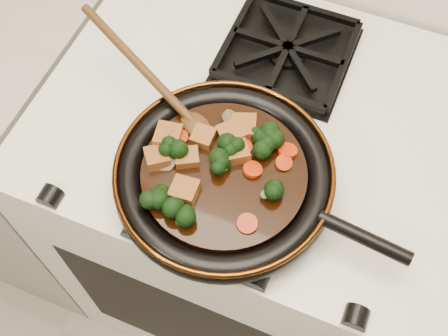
% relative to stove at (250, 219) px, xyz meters
% --- Properties ---
extents(stove, '(0.76, 0.60, 0.90)m').
position_rel_stove_xyz_m(stove, '(0.00, 0.00, 0.00)').
color(stove, white).
rests_on(stove, ground).
extents(burner_grate_front, '(0.23, 0.23, 0.03)m').
position_rel_stove_xyz_m(burner_grate_front, '(0.00, -0.14, 0.46)').
color(burner_grate_front, black).
rests_on(burner_grate_front, stove).
extents(burner_grate_back, '(0.23, 0.23, 0.03)m').
position_rel_stove_xyz_m(burner_grate_back, '(0.00, 0.14, 0.46)').
color(burner_grate_back, black).
rests_on(burner_grate_back, stove).
extents(skillet, '(0.47, 0.34, 0.05)m').
position_rel_stove_xyz_m(skillet, '(0.00, -0.16, 0.49)').
color(skillet, black).
rests_on(skillet, burner_grate_front).
extents(braising_sauce, '(0.25, 0.25, 0.02)m').
position_rel_stove_xyz_m(braising_sauce, '(-0.00, -0.16, 0.50)').
color(braising_sauce, black).
rests_on(braising_sauce, skillet).
extents(tofu_cube_0, '(0.05, 0.05, 0.03)m').
position_rel_stove_xyz_m(tofu_cube_0, '(-0.10, -0.18, 0.52)').
color(tofu_cube_0, brown).
rests_on(tofu_cube_0, braising_sauce).
extents(tofu_cube_1, '(0.05, 0.05, 0.02)m').
position_rel_stove_xyz_m(tofu_cube_1, '(0.00, -0.12, 0.52)').
color(tofu_cube_1, brown).
rests_on(tofu_cube_1, braising_sauce).
extents(tofu_cube_2, '(0.03, 0.04, 0.02)m').
position_rel_stove_xyz_m(tofu_cube_2, '(-0.05, -0.12, 0.52)').
color(tofu_cube_2, brown).
rests_on(tofu_cube_2, braising_sauce).
extents(tofu_cube_3, '(0.04, 0.04, 0.03)m').
position_rel_stove_xyz_m(tofu_cube_3, '(-0.04, -0.22, 0.52)').
color(tofu_cube_3, brown).
rests_on(tofu_cube_3, braising_sauce).
extents(tofu_cube_4, '(0.05, 0.05, 0.03)m').
position_rel_stove_xyz_m(tofu_cube_4, '(-0.10, -0.14, 0.52)').
color(tofu_cube_4, brown).
rests_on(tofu_cube_4, braising_sauce).
extents(tofu_cube_5, '(0.05, 0.05, 0.03)m').
position_rel_stove_xyz_m(tofu_cube_5, '(-0.00, -0.08, 0.52)').
color(tofu_cube_5, brown).
rests_on(tofu_cube_5, braising_sauce).
extents(tofu_cube_6, '(0.06, 0.06, 0.03)m').
position_rel_stove_xyz_m(tofu_cube_6, '(-0.01, -0.10, 0.52)').
color(tofu_cube_6, brown).
rests_on(tofu_cube_6, braising_sauce).
extents(tofu_cube_7, '(0.05, 0.04, 0.02)m').
position_rel_stove_xyz_m(tofu_cube_7, '(-0.06, -0.16, 0.52)').
color(tofu_cube_7, brown).
rests_on(tofu_cube_7, braising_sauce).
extents(broccoli_floret_0, '(0.09, 0.08, 0.06)m').
position_rel_stove_xyz_m(broccoli_floret_0, '(0.03, -0.08, 0.52)').
color(broccoli_floret_0, black).
rests_on(broccoli_floret_0, braising_sauce).
extents(broccoli_floret_1, '(0.09, 0.09, 0.06)m').
position_rel_stove_xyz_m(broccoli_floret_1, '(-0.03, -0.26, 0.52)').
color(broccoli_floret_1, black).
rests_on(broccoli_floret_1, braising_sauce).
extents(broccoli_floret_2, '(0.08, 0.09, 0.07)m').
position_rel_stove_xyz_m(broccoli_floret_2, '(-0.00, -0.16, 0.52)').
color(broccoli_floret_2, black).
rests_on(broccoli_floret_2, braising_sauce).
extents(broccoli_floret_3, '(0.08, 0.09, 0.08)m').
position_rel_stove_xyz_m(broccoli_floret_3, '(0.07, -0.18, 0.52)').
color(broccoli_floret_3, black).
rests_on(broccoli_floret_3, braising_sauce).
extents(broccoli_floret_4, '(0.09, 0.08, 0.06)m').
position_rel_stove_xyz_m(broccoli_floret_4, '(0.00, -0.13, 0.52)').
color(broccoli_floret_4, black).
rests_on(broccoli_floret_4, braising_sauce).
extents(broccoli_floret_5, '(0.08, 0.08, 0.07)m').
position_rel_stove_xyz_m(broccoli_floret_5, '(-0.09, -0.16, 0.52)').
color(broccoli_floret_5, black).
rests_on(broccoli_floret_5, braising_sauce).
extents(broccoli_floret_6, '(0.08, 0.08, 0.06)m').
position_rel_stove_xyz_m(broccoli_floret_6, '(0.04, -0.10, 0.52)').
color(broccoli_floret_6, black).
rests_on(broccoli_floret_6, braising_sauce).
extents(broccoli_floret_7, '(0.08, 0.08, 0.07)m').
position_rel_stove_xyz_m(broccoli_floret_7, '(-0.07, -0.24, 0.52)').
color(broccoli_floret_7, black).
rests_on(broccoli_floret_7, braising_sauce).
extents(carrot_coin_0, '(0.03, 0.03, 0.02)m').
position_rel_stove_xyz_m(carrot_coin_0, '(0.08, -0.11, 0.51)').
color(carrot_coin_0, red).
rests_on(carrot_coin_0, braising_sauce).
extents(carrot_coin_1, '(0.03, 0.03, 0.02)m').
position_rel_stove_xyz_m(carrot_coin_1, '(0.06, -0.23, 0.51)').
color(carrot_coin_1, red).
rests_on(carrot_coin_1, braising_sauce).
extents(carrot_coin_2, '(0.03, 0.03, 0.01)m').
position_rel_stove_xyz_m(carrot_coin_2, '(-0.09, -0.13, 0.51)').
color(carrot_coin_2, red).
rests_on(carrot_coin_2, braising_sauce).
extents(carrot_coin_3, '(0.03, 0.03, 0.01)m').
position_rel_stove_xyz_m(carrot_coin_3, '(0.04, -0.14, 0.51)').
color(carrot_coin_3, red).
rests_on(carrot_coin_3, braising_sauce).
extents(carrot_coin_4, '(0.03, 0.03, 0.02)m').
position_rel_stove_xyz_m(carrot_coin_4, '(0.08, -0.09, 0.51)').
color(carrot_coin_4, red).
rests_on(carrot_coin_4, braising_sauce).
extents(carrot_coin_5, '(0.03, 0.03, 0.01)m').
position_rel_stove_xyz_m(carrot_coin_5, '(0.01, -0.11, 0.51)').
color(carrot_coin_5, red).
rests_on(carrot_coin_5, braising_sauce).
extents(mushroom_slice_0, '(0.03, 0.04, 0.03)m').
position_rel_stove_xyz_m(mushroom_slice_0, '(-0.09, -0.14, 0.52)').
color(mushroom_slice_0, brown).
rests_on(mushroom_slice_0, braising_sauce).
extents(mushroom_slice_1, '(0.04, 0.04, 0.03)m').
position_rel_stove_xyz_m(mushroom_slice_1, '(-0.03, -0.07, 0.52)').
color(mushroom_slice_1, brown).
rests_on(mushroom_slice_1, braising_sauce).
extents(mushroom_slice_2, '(0.04, 0.04, 0.03)m').
position_rel_stove_xyz_m(mushroom_slice_2, '(-0.09, -0.18, 0.52)').
color(mushroom_slice_2, brown).
rests_on(mushroom_slice_2, braising_sauce).
extents(wooden_spoon, '(0.16, 0.09, 0.27)m').
position_rel_stove_xyz_m(wooden_spoon, '(-0.15, -0.07, 0.53)').
color(wooden_spoon, '#4C2E10').
rests_on(wooden_spoon, braising_sauce).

